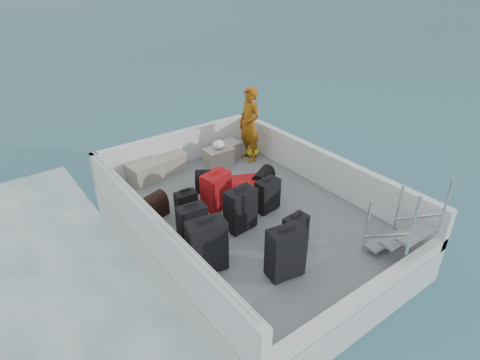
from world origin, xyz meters
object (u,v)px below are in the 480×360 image
(suitcase_5, at_px, (216,191))
(passenger, at_px, (249,125))
(suitcase_6, at_px, (295,232))
(suitcase_4, at_px, (241,210))
(crate_3, at_px, (227,151))
(suitcase_3, at_px, (286,253))
(suitcase_8, at_px, (239,190))
(crate_1, at_px, (170,163))
(suitcase_1, at_px, (193,225))
(suitcase_2, at_px, (186,206))
(suitcase_7, at_px, (267,195))
(crate_0, at_px, (146,173))
(crate_2, at_px, (219,157))
(suitcase_0, at_px, (207,246))

(suitcase_5, distance_m, passenger, 2.07)
(suitcase_6, bearing_deg, suitcase_4, 109.08)
(crate_3, relative_size, passenger, 0.33)
(suitcase_3, distance_m, suitcase_4, 1.24)
(suitcase_8, distance_m, crate_1, 1.73)
(suitcase_1, distance_m, suitcase_4, 0.81)
(suitcase_2, height_order, suitcase_5, suitcase_5)
(suitcase_7, bearing_deg, crate_3, 66.52)
(suitcase_6, bearing_deg, suitcase_3, -150.65)
(suitcase_3, xyz_separation_m, crate_0, (-0.38, 3.56, -0.20))
(suitcase_3, bearing_deg, suitcase_7, 67.76)
(suitcase_3, distance_m, crate_2, 3.54)
(crate_0, bearing_deg, suitcase_7, -60.57)
(suitcase_2, height_order, crate_3, suitcase_2)
(passenger, bearing_deg, crate_1, -107.11)
(suitcase_1, distance_m, crate_1, 2.45)
(suitcase_0, distance_m, suitcase_6, 1.38)
(suitcase_8, bearing_deg, suitcase_7, -141.73)
(crate_0, bearing_deg, crate_3, -2.58)
(suitcase_0, relative_size, suitcase_7, 1.37)
(suitcase_0, relative_size, crate_2, 1.49)
(suitcase_4, xyz_separation_m, suitcase_7, (0.69, 0.15, -0.06))
(suitcase_0, distance_m, suitcase_7, 1.76)
(suitcase_0, relative_size, suitcase_3, 1.06)
(passenger, bearing_deg, suitcase_6, -24.16)
(suitcase_0, height_order, crate_2, suitcase_0)
(suitcase_8, bearing_deg, crate_2, 5.79)
(suitcase_8, height_order, crate_2, crate_2)
(suitcase_4, bearing_deg, crate_3, 54.45)
(passenger, bearing_deg, suitcase_2, -61.49)
(suitcase_1, bearing_deg, suitcase_2, 75.36)
(suitcase_4, bearing_deg, suitcase_6, -71.01)
(suitcase_6, distance_m, crate_3, 3.25)
(suitcase_2, xyz_separation_m, suitcase_6, (0.94, -1.59, 0.01))
(suitcase_3, bearing_deg, suitcase_1, 124.35)
(crate_3, bearing_deg, passenger, -45.11)
(suitcase_6, relative_size, crate_3, 1.02)
(suitcase_7, distance_m, passenger, 2.07)
(passenger, bearing_deg, suitcase_0, -46.53)
(suitcase_8, bearing_deg, suitcase_1, 140.58)
(suitcase_8, bearing_deg, crate_0, 59.86)
(passenger, bearing_deg, crate_2, -106.18)
(suitcase_0, bearing_deg, suitcase_5, 62.65)
(crate_1, bearing_deg, passenger, -17.77)
(suitcase_0, height_order, crate_3, suitcase_0)
(suitcase_7, relative_size, crate_0, 0.98)
(suitcase_1, relative_size, crate_1, 1.16)
(suitcase_2, bearing_deg, suitcase_6, -52.44)
(suitcase_7, xyz_separation_m, crate_2, (0.32, 1.96, -0.13))
(suitcase_3, relative_size, passenger, 0.48)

